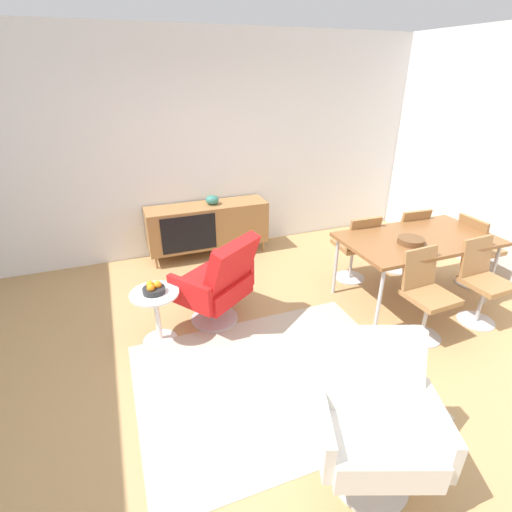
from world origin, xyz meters
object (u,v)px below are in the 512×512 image
at_px(vase_cobalt, 212,200).
at_px(dining_chair_front_left, 425,292).
at_px(fruit_bowl, 154,289).
at_px(wooden_bowl_on_table, 411,241).
at_px(dining_table, 418,241).
at_px(sideboard, 208,225).
at_px(armchair_black_shell, 376,417).
at_px(dining_chair_back_right, 405,237).
at_px(lounge_chair_red, 218,281).
at_px(dining_chair_far_end, 476,248).
at_px(side_table_round, 157,311).
at_px(dining_chair_front_right, 482,279).
at_px(dining_chair_back_left, 356,245).

distance_m(vase_cobalt, dining_chair_front_left, 2.82).
bearing_deg(fruit_bowl, wooden_bowl_on_table, -7.44).
bearing_deg(dining_table, wooden_bowl_on_table, -152.67).
distance_m(sideboard, dining_table, 2.62).
distance_m(wooden_bowl_on_table, armchair_black_shell, 2.11).
distance_m(dining_chair_back_right, armchair_black_shell, 2.94).
bearing_deg(sideboard, fruit_bowl, -118.76).
bearing_deg(lounge_chair_red, dining_chair_back_right, 5.69).
relative_size(sideboard, dining_chair_back_right, 1.87).
bearing_deg(sideboard, dining_chair_far_end, -35.07).
bearing_deg(fruit_bowl, armchair_black_shell, -59.91).
xyz_separation_m(side_table_round, fruit_bowl, (-0.00, 0.00, 0.24)).
relative_size(wooden_bowl_on_table, dining_chair_front_right, 0.30).
height_order(dining_chair_front_left, lounge_chair_red, lounge_chair_red).
height_order(wooden_bowl_on_table, dining_chair_front_right, dining_chair_front_right).
xyz_separation_m(vase_cobalt, fruit_bowl, (-0.99, -1.66, -0.22)).
relative_size(dining_chair_front_left, side_table_round, 1.65).
bearing_deg(lounge_chair_red, wooden_bowl_on_table, -12.22).
bearing_deg(vase_cobalt, dining_chair_back_left, -44.26).
xyz_separation_m(dining_chair_back_left, dining_chair_front_right, (0.70, -1.12, 0.00)).
relative_size(dining_table, dining_chair_front_left, 1.87).
relative_size(wooden_bowl_on_table, dining_chair_front_left, 0.30).
height_order(sideboard, side_table_round, sideboard).
relative_size(sideboard, lounge_chair_red, 1.69).
height_order(dining_chair_front_left, dining_chair_front_right, same).
xyz_separation_m(dining_chair_back_right, fruit_bowl, (-3.06, -0.33, 0.09)).
xyz_separation_m(vase_cobalt, lounge_chair_red, (-0.38, -1.58, -0.31)).
distance_m(dining_table, dining_chair_back_left, 0.70).
bearing_deg(dining_chair_back_right, armchair_black_shell, -133.10).
xyz_separation_m(wooden_bowl_on_table, dining_chair_front_right, (0.54, -0.46, -0.30)).
height_order(wooden_bowl_on_table, dining_chair_far_end, dining_chair_far_end).
relative_size(vase_cobalt, dining_chair_back_left, 0.20).
bearing_deg(wooden_bowl_on_table, dining_chair_front_right, -40.71).
bearing_deg(dining_chair_front_left, armchair_black_shell, -141.85).
distance_m(dining_chair_back_right, side_table_round, 3.08).
xyz_separation_m(dining_chair_front_left, dining_chair_back_right, (0.70, 1.12, 0.00)).
xyz_separation_m(vase_cobalt, armchair_black_shell, (0.06, -3.48, -0.31)).
bearing_deg(lounge_chair_red, dining_chair_front_right, -19.69).
relative_size(lounge_chair_red, armchair_black_shell, 1.00).
relative_size(dining_chair_back_left, armchair_black_shell, 0.90).
relative_size(sideboard, armchair_black_shell, 1.69).
bearing_deg(dining_chair_far_end, armchair_black_shell, -148.11).
bearing_deg(dining_chair_back_right, vase_cobalt, 147.18).
bearing_deg(dining_chair_far_end, fruit_bowl, 176.33).
relative_size(dining_chair_front_right, lounge_chair_red, 0.90).
bearing_deg(dining_chair_front_left, dining_chair_front_right, 0.00).
relative_size(dining_chair_back_left, side_table_round, 1.65).
xyz_separation_m(dining_chair_front_right, side_table_round, (-3.06, 0.79, -0.15)).
height_order(wooden_bowl_on_table, side_table_round, wooden_bowl_on_table).
bearing_deg(dining_chair_back_right, dining_chair_front_left, -122.05).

